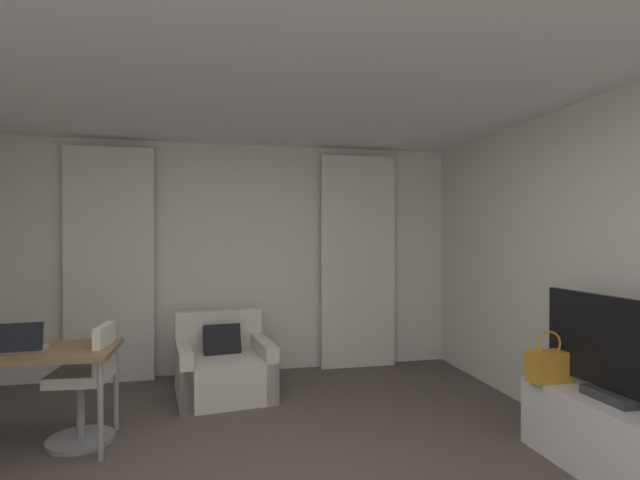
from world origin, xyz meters
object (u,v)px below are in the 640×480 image
object	(u,v)px
laptop	(20,345)
handbag_primary	(549,365)
armchair	(223,368)
desk_chair	(86,390)
tv_console	(609,437)
desk	(5,360)
tv_flatscreen	(614,351)

from	to	relation	value
laptop	handbag_primary	distance (m)	3.79
handbag_primary	laptop	bearing A→B (deg)	168.38
armchair	desk_chair	distance (m)	1.35
tv_console	handbag_primary	distance (m)	0.56
armchair	handbag_primary	bearing A→B (deg)	-37.36
armchair	tv_console	xyz separation A→B (m)	(2.41, -2.13, -0.01)
desk	laptop	size ratio (longest dim) A/B	4.33
tv_console	tv_flatscreen	bearing A→B (deg)	-90.00
desk	tv_console	size ratio (longest dim) A/B	1.29
laptop	handbag_primary	bearing A→B (deg)	-11.62
armchair	laptop	bearing A→B (deg)	-145.59
desk	handbag_primary	bearing A→B (deg)	-11.84
armchair	handbag_primary	world-z (taller)	handbag_primary
laptop	armchair	bearing A→B (deg)	34.41
armchair	tv_console	bearing A→B (deg)	-41.49
tv_flatscreen	desk	bearing A→B (deg)	162.68
armchair	desk	xyz separation A→B (m)	(-1.54, -0.94, 0.41)
armchair	laptop	size ratio (longest dim) A/B	2.87
desk	tv_flatscreen	xyz separation A→B (m)	(3.96, -1.23, 0.15)
armchair	handbag_primary	distance (m)	2.89
armchair	laptop	distance (m)	1.81
laptop	tv_flatscreen	bearing A→B (deg)	-17.27
tv_console	tv_flatscreen	distance (m)	0.57
laptop	tv_flatscreen	xyz separation A→B (m)	(3.84, -1.19, 0.05)
desk	tv_flatscreen	world-z (taller)	tv_flatscreen
armchair	desk_chair	bearing A→B (deg)	-139.65
laptop	tv_console	bearing A→B (deg)	-16.74
laptop	desk	bearing A→B (deg)	161.06
desk_chair	tv_flatscreen	bearing A→B (deg)	-20.75
desk	desk_chair	distance (m)	0.59
tv_console	laptop	bearing A→B (deg)	163.26
desk_chair	desk	bearing A→B (deg)	-172.46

